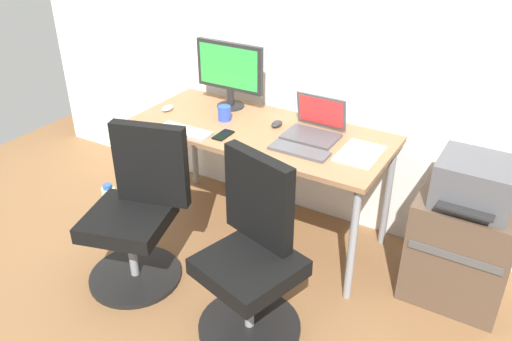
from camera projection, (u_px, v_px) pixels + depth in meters
name	position (u px, v px, depth m)	size (l,w,h in m)	color
ground_plane	(260.00, 230.00, 3.52)	(5.28, 5.28, 0.00)	brown
back_wall	(296.00, 23.00, 3.21)	(4.40, 0.04, 2.60)	white
desk	(260.00, 139.00, 3.19)	(1.59, 0.70, 0.75)	#996B47
office_chair_left	(137.00, 214.00, 2.94)	(0.55, 0.55, 0.94)	black
office_chair_right	(252.00, 258.00, 2.60)	(0.54, 0.54, 0.94)	black
side_cabinet	(460.00, 250.00, 2.84)	(0.52, 0.41, 0.62)	brown
printer	(476.00, 183.00, 2.63)	(0.38, 0.40, 0.24)	#515156
water_bottle_on_floor	(110.00, 205.00, 3.53)	(0.09, 0.09, 0.31)	#A5D8B2
desktop_monitor	(230.00, 70.00, 3.34)	(0.48, 0.18, 0.43)	#262626
open_laptop	(315.00, 126.00, 3.06)	(0.31, 0.27, 0.22)	#4C4C51
keyboard_by_monitor	(185.00, 131.00, 3.11)	(0.34, 0.12, 0.02)	#B7B7B7
keyboard_by_laptop	(299.00, 151.00, 2.89)	(0.34, 0.12, 0.02)	#515156
mouse_by_monitor	(168.00, 108.00, 3.40)	(0.06, 0.10, 0.03)	silver
mouse_by_laptop	(277.00, 124.00, 3.19)	(0.06, 0.10, 0.03)	#2D2D2D
coffee_mug	(224.00, 113.00, 3.25)	(0.08, 0.08, 0.09)	blue
pen_cup	(340.00, 118.00, 3.17)	(0.07, 0.07, 0.10)	slate
phone_near_laptop	(223.00, 135.00, 3.07)	(0.07, 0.14, 0.01)	black
paper_pile	(360.00, 153.00, 2.87)	(0.21, 0.30, 0.01)	white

